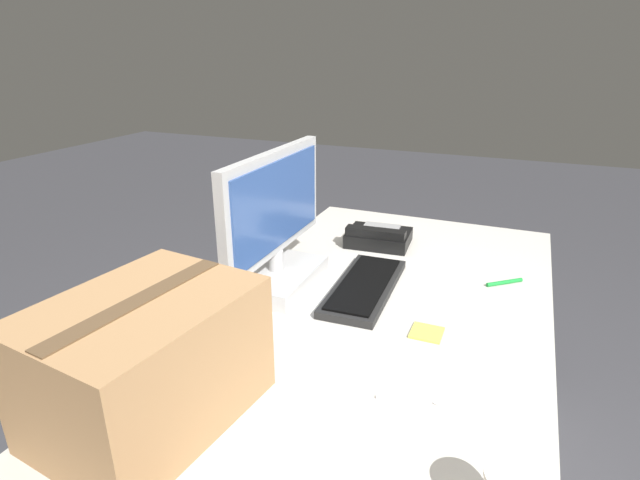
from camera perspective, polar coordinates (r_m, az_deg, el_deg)
office_desk at (r=1.52m, az=4.58°, el=-21.49°), size 1.80×0.90×0.74m
monitor at (r=1.43m, az=-5.11°, el=0.83°), size 0.54×0.21×0.40m
keyboard at (r=1.46m, az=5.11°, el=-5.31°), size 0.41×0.17×0.03m
desk_phone at (r=1.79m, az=6.68°, el=0.38°), size 0.19×0.23×0.08m
spoon at (r=1.07m, az=11.58°, el=-17.50°), size 0.05×0.14×0.00m
cardboard_box at (r=0.99m, az=-19.15°, el=-12.90°), size 0.42×0.34×0.25m
pen_marker at (r=1.59m, az=20.33°, el=-4.55°), size 0.09×0.10×0.01m
sticky_note_pad at (r=1.28m, az=12.10°, el=-10.31°), size 0.08×0.08×0.01m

